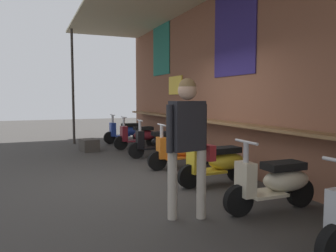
# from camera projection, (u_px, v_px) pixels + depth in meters

# --- Properties ---
(ground_plane) EXTENTS (37.06, 37.06, 0.00)m
(ground_plane) POSITION_uv_depth(u_px,v_px,m) (145.00, 180.00, 6.09)
(ground_plane) COLOR #383533
(market_stall_facade) EXTENTS (13.24, 2.83, 3.97)m
(market_stall_facade) POSITION_uv_depth(u_px,v_px,m) (232.00, 63.00, 6.61)
(market_stall_facade) COLOR brown
(market_stall_facade) RESTS_ON ground_plane
(scooter_blue) EXTENTS (0.46, 1.40, 0.97)m
(scooter_blue) POSITION_uv_depth(u_px,v_px,m) (127.00, 131.00, 11.14)
(scooter_blue) COLOR #233D9E
(scooter_blue) RESTS_ON ground_plane
(scooter_maroon) EXTENTS (0.46, 1.40, 0.97)m
(scooter_maroon) POSITION_uv_depth(u_px,v_px,m) (140.00, 136.00, 9.85)
(scooter_maroon) COLOR maroon
(scooter_maroon) RESTS_ON ground_plane
(scooter_black) EXTENTS (0.49, 1.40, 0.97)m
(scooter_black) POSITION_uv_depth(u_px,v_px,m) (158.00, 142.00, 8.42)
(scooter_black) COLOR black
(scooter_black) RESTS_ON ground_plane
(scooter_orange) EXTENTS (0.46, 1.40, 0.97)m
(scooter_orange) POSITION_uv_depth(u_px,v_px,m) (183.00, 150.00, 7.09)
(scooter_orange) COLOR orange
(scooter_orange) RESTS_ON ground_plane
(scooter_yellow) EXTENTS (0.47, 1.40, 0.97)m
(scooter_yellow) POSITION_uv_depth(u_px,v_px,m) (218.00, 162.00, 5.77)
(scooter_yellow) COLOR gold
(scooter_yellow) RESTS_ON ground_plane
(scooter_cream) EXTENTS (0.46, 1.40, 0.97)m
(scooter_cream) POSITION_uv_depth(u_px,v_px,m) (276.00, 182.00, 4.42)
(scooter_cream) COLOR beige
(scooter_cream) RESTS_ON ground_plane
(shopper_with_handbag) EXTENTS (0.34, 0.68, 1.74)m
(shopper_with_handbag) POSITION_uv_depth(u_px,v_px,m) (188.00, 133.00, 4.08)
(shopper_with_handbag) COLOR #ADA393
(shopper_with_handbag) RESTS_ON ground_plane
(merchandise_crate) EXTENTS (0.62, 0.53, 0.34)m
(merchandise_crate) POSITION_uv_depth(u_px,v_px,m) (89.00, 145.00, 9.45)
(merchandise_crate) COLOR #3D3833
(merchandise_crate) RESTS_ON ground_plane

